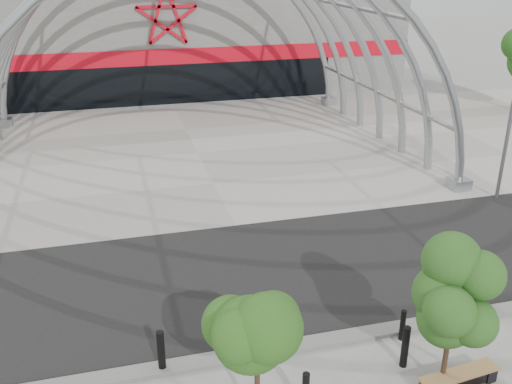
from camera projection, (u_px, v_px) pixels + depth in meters
ground at (295, 341)px, 14.88m from camera, size 140.00×140.00×0.00m
road at (260, 273)px, 17.99m from camera, size 140.00×7.00×0.02m
forecourt at (198, 153)px, 28.67m from camera, size 60.00×17.00×0.04m
kerb at (298, 345)px, 14.64m from camera, size 60.00×0.50×0.12m
arena_building at (156, 29)px, 43.10m from camera, size 34.00×15.24×8.00m
vault_canopy at (198, 153)px, 28.67m from camera, size 20.80×15.80×20.36m
signal_pole at (508, 132)px, 22.42m from camera, size 0.15×0.76×5.40m
street_tree_0 at (257, 325)px, 11.26m from camera, size 1.57×1.57×3.58m
street_tree_1 at (456, 293)px, 12.33m from camera, size 1.51×1.51×3.58m
bench_1 at (458, 380)px, 13.23m from camera, size 2.05×0.67×0.42m
bollard_0 at (161, 352)px, 13.60m from camera, size 0.18×0.18×1.14m
bollard_2 at (251, 319)px, 15.02m from camera, size 0.15×0.15×0.91m
bollard_3 at (405, 347)px, 13.78m from camera, size 0.18×0.18×1.13m
bollard_4 at (403, 325)px, 14.79m from camera, size 0.14×0.14×0.88m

